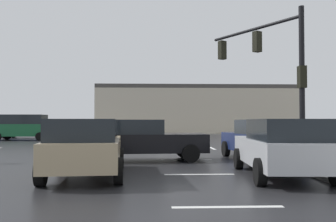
{
  "coord_description": "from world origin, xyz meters",
  "views": [
    {
      "loc": [
        -1.34,
        -20.54,
        1.55
      ],
      "look_at": [
        -0.1,
        9.08,
        2.35
      ],
      "focal_mm": 39.5,
      "sensor_mm": 36.0,
      "label": 1
    }
  ],
  "objects_px": {
    "sedan_tan": "(86,146)",
    "sedan_red": "(274,129)",
    "traffic_signal_mast": "(273,60)",
    "suv_green": "(23,127)",
    "sedan_navy": "(261,139)",
    "sedan_silver": "(282,147)",
    "sedan_black": "(143,139)",
    "sedan_blue": "(24,129)"
  },
  "relations": [
    {
      "from": "sedan_red",
      "to": "sedan_black",
      "type": "height_order",
      "value": "same"
    },
    {
      "from": "sedan_tan",
      "to": "suv_green",
      "type": "bearing_deg",
      "value": 19.17
    },
    {
      "from": "suv_green",
      "to": "traffic_signal_mast",
      "type": "bearing_deg",
      "value": -40.62
    },
    {
      "from": "sedan_tan",
      "to": "sedan_navy",
      "type": "height_order",
      "value": "same"
    },
    {
      "from": "sedan_navy",
      "to": "sedan_silver",
      "type": "xyz_separation_m",
      "value": [
        -0.69,
        -4.33,
        0.0
      ]
    },
    {
      "from": "suv_green",
      "to": "sedan_tan",
      "type": "bearing_deg",
      "value": -65.81
    },
    {
      "from": "traffic_signal_mast",
      "to": "suv_green",
      "type": "xyz_separation_m",
      "value": [
        -15.6,
        13.79,
        -3.13
      ]
    },
    {
      "from": "sedan_tan",
      "to": "sedan_silver",
      "type": "height_order",
      "value": "same"
    },
    {
      "from": "suv_green",
      "to": "sedan_navy",
      "type": "relative_size",
      "value": 1.05
    },
    {
      "from": "sedan_red",
      "to": "sedan_black",
      "type": "distance_m",
      "value": 20.08
    },
    {
      "from": "suv_green",
      "to": "sedan_red",
      "type": "height_order",
      "value": "suv_green"
    },
    {
      "from": "sedan_navy",
      "to": "sedan_blue",
      "type": "height_order",
      "value": "same"
    },
    {
      "from": "traffic_signal_mast",
      "to": "sedan_silver",
      "type": "bearing_deg",
      "value": 133.12
    },
    {
      "from": "sedan_red",
      "to": "sedan_blue",
      "type": "xyz_separation_m",
      "value": [
        -22.02,
        2.59,
        0.0
      ]
    },
    {
      "from": "sedan_red",
      "to": "sedan_navy",
      "type": "height_order",
      "value": "same"
    },
    {
      "from": "sedan_blue",
      "to": "sedan_tan",
      "type": "bearing_deg",
      "value": -65.9
    },
    {
      "from": "sedan_navy",
      "to": "sedan_black",
      "type": "relative_size",
      "value": 1.0
    },
    {
      "from": "sedan_tan",
      "to": "suv_green",
      "type": "height_order",
      "value": "suv_green"
    },
    {
      "from": "traffic_signal_mast",
      "to": "sedan_red",
      "type": "xyz_separation_m",
      "value": [
        5.12,
        15.28,
        -3.37
      ]
    },
    {
      "from": "sedan_black",
      "to": "sedan_blue",
      "type": "height_order",
      "value": "same"
    },
    {
      "from": "sedan_blue",
      "to": "sedan_silver",
      "type": "height_order",
      "value": "same"
    },
    {
      "from": "traffic_signal_mast",
      "to": "sedan_navy",
      "type": "xyz_separation_m",
      "value": [
        -1.11,
        -1.78,
        -3.37
      ]
    },
    {
      "from": "traffic_signal_mast",
      "to": "suv_green",
      "type": "bearing_deg",
      "value": 18.05
    },
    {
      "from": "traffic_signal_mast",
      "to": "sedan_silver",
      "type": "distance_m",
      "value": 7.21
    },
    {
      "from": "suv_green",
      "to": "sedan_red",
      "type": "distance_m",
      "value": 20.77
    },
    {
      "from": "traffic_signal_mast",
      "to": "sedan_silver",
      "type": "height_order",
      "value": "traffic_signal_mast"
    },
    {
      "from": "sedan_tan",
      "to": "sedan_silver",
      "type": "xyz_separation_m",
      "value": [
        5.33,
        -0.28,
        0.0
      ]
    },
    {
      "from": "traffic_signal_mast",
      "to": "sedan_red",
      "type": "distance_m",
      "value": 16.46
    },
    {
      "from": "sedan_red",
      "to": "sedan_blue",
      "type": "height_order",
      "value": "same"
    },
    {
      "from": "sedan_red",
      "to": "sedan_silver",
      "type": "height_order",
      "value": "same"
    },
    {
      "from": "sedan_red",
      "to": "sedan_navy",
      "type": "bearing_deg",
      "value": 157.52
    },
    {
      "from": "sedan_black",
      "to": "sedan_red",
      "type": "bearing_deg",
      "value": 53.67
    },
    {
      "from": "sedan_tan",
      "to": "sedan_red",
      "type": "relative_size",
      "value": 1.01
    },
    {
      "from": "sedan_red",
      "to": "sedan_blue",
      "type": "relative_size",
      "value": 1.0
    },
    {
      "from": "suv_green",
      "to": "sedan_black",
      "type": "bearing_deg",
      "value": -56.42
    },
    {
      "from": "sedan_black",
      "to": "sedan_blue",
      "type": "relative_size",
      "value": 1.01
    },
    {
      "from": "suv_green",
      "to": "sedan_silver",
      "type": "bearing_deg",
      "value": -54.41
    },
    {
      "from": "suv_green",
      "to": "sedan_navy",
      "type": "xyz_separation_m",
      "value": [
        14.49,
        -15.57,
        -0.24
      ]
    },
    {
      "from": "sedan_navy",
      "to": "sedan_black",
      "type": "height_order",
      "value": "same"
    },
    {
      "from": "traffic_signal_mast",
      "to": "sedan_red",
      "type": "relative_size",
      "value": 1.33
    },
    {
      "from": "suv_green",
      "to": "sedan_red",
      "type": "bearing_deg",
      "value": 4.96
    },
    {
      "from": "sedan_tan",
      "to": "sedan_red",
      "type": "bearing_deg",
      "value": -34.3
    }
  ]
}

